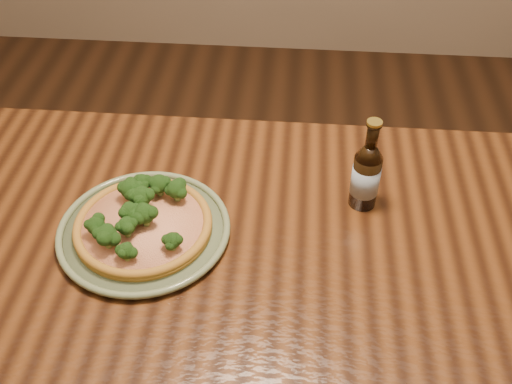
# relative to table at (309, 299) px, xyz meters

# --- Properties ---
(table) EXTENTS (1.60, 0.90, 0.75)m
(table) POSITION_rel_table_xyz_m (0.00, 0.00, 0.00)
(table) COLOR #4C2810
(table) RESTS_ON ground
(plate) EXTENTS (0.33, 0.33, 0.02)m
(plate) POSITION_rel_table_xyz_m (-0.33, 0.06, 0.10)
(plate) COLOR #6A7953
(plate) RESTS_ON table
(pizza) EXTENTS (0.27, 0.27, 0.07)m
(pizza) POSITION_rel_table_xyz_m (-0.33, 0.06, 0.12)
(pizza) COLOR #AD7927
(pizza) RESTS_ON plate
(beer_bottle) EXTENTS (0.06, 0.06, 0.20)m
(beer_bottle) POSITION_rel_table_xyz_m (0.10, 0.18, 0.17)
(beer_bottle) COLOR black
(beer_bottle) RESTS_ON table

